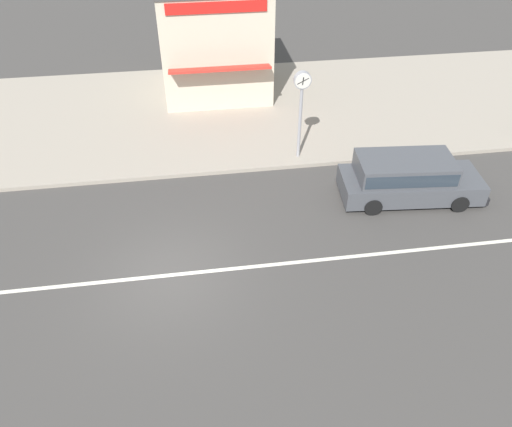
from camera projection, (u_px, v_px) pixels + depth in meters
ground_plane at (170, 275)px, 14.51m from camera, size 160.00×160.00×0.00m
lane_centre_stripe at (170, 275)px, 14.51m from camera, size 50.40×0.14×0.01m
kerb_strip at (168, 115)px, 22.25m from camera, size 68.00×10.00×0.15m
minivan_dark_grey_1 at (408, 177)px, 17.00m from camera, size 5.00×2.28×1.56m
street_clock at (302, 95)px, 17.79m from camera, size 0.63×0.22×3.43m
shopfront_corner_warung at (214, 36)px, 22.74m from camera, size 4.87×5.58×4.98m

